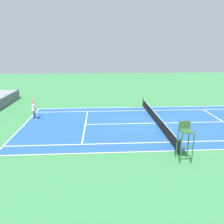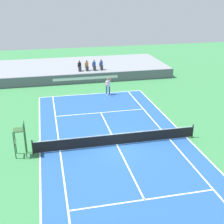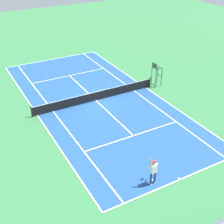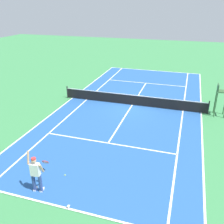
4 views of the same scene
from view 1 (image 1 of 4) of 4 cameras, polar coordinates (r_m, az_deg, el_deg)
The scene contains 6 objects.
ground_plane at distance 20.02m, azimuth 11.52°, elevation -2.98°, with size 80.00×80.00×0.00m, color #387F47.
court at distance 20.01m, azimuth 11.52°, elevation -2.95°, with size 11.08×23.88×0.03m.
net at distance 19.85m, azimuth 11.61°, elevation -1.56°, with size 11.98×0.10×1.07m.
tennis_player at distance 21.62m, azimuth -20.04°, elevation 0.58°, with size 0.75×0.69×2.08m.
tennis_ball at distance 20.95m, azimuth -16.71°, elevation -2.36°, with size 0.07×0.07×0.07m, color #D1E533.
umpire_chair at distance 13.60m, azimuth 18.91°, elevation -6.18°, with size 0.77×0.77×2.44m.
Camera 1 is at (-18.19, 5.07, 6.65)m, focal length 34.38 mm.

